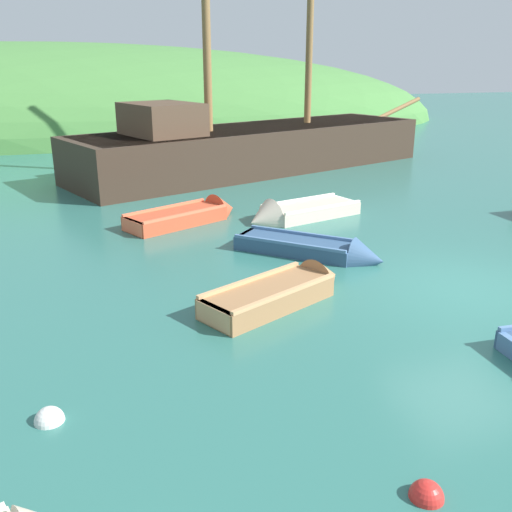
% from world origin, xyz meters
% --- Properties ---
extents(ground_plane, '(120.00, 120.00, 0.00)m').
position_xyz_m(ground_plane, '(0.00, 0.00, 0.00)').
color(ground_plane, '#2D6B60').
extents(shore_hill, '(55.83, 23.59, 10.70)m').
position_xyz_m(shore_hill, '(-8.14, 32.33, 0.00)').
color(shore_hill, '#477F3D').
rests_on(shore_hill, ground).
extents(sailing_ship, '(17.38, 8.82, 13.11)m').
position_xyz_m(sailing_ship, '(-0.13, 13.39, 0.64)').
color(sailing_ship, '#38281E').
rests_on(sailing_ship, ground).
extents(rowboat_near_dock, '(3.28, 2.23, 0.92)m').
position_xyz_m(rowboat_near_dock, '(-3.57, 0.62, 0.14)').
color(rowboat_near_dock, '#9E7047').
rests_on(rowboat_near_dock, ground).
extents(rowboat_center, '(3.58, 2.04, 1.14)m').
position_xyz_m(rowboat_center, '(-1.31, 5.88, 0.12)').
color(rowboat_center, beige).
rests_on(rowboat_center, ground).
extents(rowboat_far, '(3.10, 3.06, 0.90)m').
position_xyz_m(rowboat_far, '(-1.99, 2.78, 0.10)').
color(rowboat_far, '#335175').
rests_on(rowboat_far, ground).
extents(rowboat_portside, '(3.51, 2.39, 1.00)m').
position_xyz_m(rowboat_portside, '(-4.11, 6.53, 0.13)').
color(rowboat_portside, '#C64C2D').
rests_on(rowboat_portside, ground).
extents(buoy_white, '(0.37, 0.37, 0.37)m').
position_xyz_m(buoy_white, '(-7.65, -1.99, 0.00)').
color(buoy_white, white).
rests_on(buoy_white, ground).
extents(buoy_red, '(0.36, 0.36, 0.36)m').
position_xyz_m(buoy_red, '(-3.97, -4.53, 0.00)').
color(buoy_red, red).
rests_on(buoy_red, ground).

